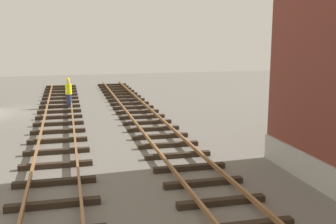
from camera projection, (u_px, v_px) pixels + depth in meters
name	position (u px, v px, depth m)	size (l,w,h in m)	color
track_worker_foreground	(69.00, 93.00, 25.71)	(0.40, 0.40, 1.87)	#262D4C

